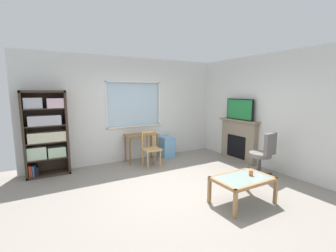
{
  "coord_description": "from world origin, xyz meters",
  "views": [
    {
      "loc": [
        -2.19,
        -3.67,
        1.9
      ],
      "look_at": [
        0.25,
        0.6,
        1.15
      ],
      "focal_mm": 24.85,
      "sensor_mm": 36.0,
      "label": 1
    }
  ],
  "objects_px": {
    "plastic_drawer_unit": "(167,147)",
    "sippy_cup": "(251,173)",
    "coffee_table": "(243,181)",
    "fireplace": "(239,140)",
    "bookshelf": "(45,132)",
    "office_chair": "(264,152)",
    "desk_under_window": "(141,139)",
    "wooden_chair": "(151,148)",
    "tv": "(240,109)"
  },
  "relations": [
    {
      "from": "fireplace",
      "to": "sippy_cup",
      "type": "height_order",
      "value": "fireplace"
    },
    {
      "from": "tv",
      "to": "coffee_table",
      "type": "height_order",
      "value": "tv"
    },
    {
      "from": "plastic_drawer_unit",
      "to": "desk_under_window",
      "type": "bearing_deg",
      "value": -176.5
    },
    {
      "from": "desk_under_window",
      "to": "plastic_drawer_unit",
      "type": "height_order",
      "value": "desk_under_window"
    },
    {
      "from": "bookshelf",
      "to": "office_chair",
      "type": "bearing_deg",
      "value": -31.03
    },
    {
      "from": "desk_under_window",
      "to": "office_chair",
      "type": "distance_m",
      "value": 3.05
    },
    {
      "from": "wooden_chair",
      "to": "office_chair",
      "type": "xyz_separation_m",
      "value": [
        1.86,
        -1.88,
        0.09
      ]
    },
    {
      "from": "desk_under_window",
      "to": "office_chair",
      "type": "xyz_separation_m",
      "value": [
        1.9,
        -2.39,
        -0.06
      ]
    },
    {
      "from": "office_chair",
      "to": "coffee_table",
      "type": "distance_m",
      "value": 1.52
    },
    {
      "from": "plastic_drawer_unit",
      "to": "sippy_cup",
      "type": "height_order",
      "value": "plastic_drawer_unit"
    },
    {
      "from": "office_chair",
      "to": "coffee_table",
      "type": "bearing_deg",
      "value": -154.23
    },
    {
      "from": "bookshelf",
      "to": "sippy_cup",
      "type": "height_order",
      "value": "bookshelf"
    },
    {
      "from": "bookshelf",
      "to": "plastic_drawer_unit",
      "type": "xyz_separation_m",
      "value": [
        3.07,
        -0.06,
        -0.7
      ]
    },
    {
      "from": "wooden_chair",
      "to": "sippy_cup",
      "type": "xyz_separation_m",
      "value": [
        0.69,
        -2.54,
        0.04
      ]
    },
    {
      "from": "desk_under_window",
      "to": "sippy_cup",
      "type": "height_order",
      "value": "desk_under_window"
    },
    {
      "from": "bookshelf",
      "to": "fireplace",
      "type": "xyz_separation_m",
      "value": [
        4.6,
        -1.34,
        -0.42
      ]
    },
    {
      "from": "bookshelf",
      "to": "office_chair",
      "type": "xyz_separation_m",
      "value": [
        4.15,
        -2.5,
        -0.43
      ]
    },
    {
      "from": "coffee_table",
      "to": "sippy_cup",
      "type": "distance_m",
      "value": 0.22
    },
    {
      "from": "wooden_chair",
      "to": "sippy_cup",
      "type": "height_order",
      "value": "wooden_chair"
    },
    {
      "from": "desk_under_window",
      "to": "tv",
      "type": "bearing_deg",
      "value": -28.01
    },
    {
      "from": "fireplace",
      "to": "sippy_cup",
      "type": "bearing_deg",
      "value": -131.69
    },
    {
      "from": "fireplace",
      "to": "plastic_drawer_unit",
      "type": "bearing_deg",
      "value": 139.85
    },
    {
      "from": "tv",
      "to": "office_chair",
      "type": "xyz_separation_m",
      "value": [
        -0.42,
        -1.15,
        -0.85
      ]
    },
    {
      "from": "desk_under_window",
      "to": "sippy_cup",
      "type": "bearing_deg",
      "value": -76.6
    },
    {
      "from": "fireplace",
      "to": "sippy_cup",
      "type": "distance_m",
      "value": 2.43
    },
    {
      "from": "plastic_drawer_unit",
      "to": "coffee_table",
      "type": "relative_size",
      "value": 0.59
    },
    {
      "from": "bookshelf",
      "to": "office_chair",
      "type": "height_order",
      "value": "bookshelf"
    },
    {
      "from": "desk_under_window",
      "to": "plastic_drawer_unit",
      "type": "distance_m",
      "value": 0.88
    },
    {
      "from": "fireplace",
      "to": "tv",
      "type": "relative_size",
      "value": 1.39
    },
    {
      "from": "bookshelf",
      "to": "wooden_chair",
      "type": "relative_size",
      "value": 2.12
    },
    {
      "from": "plastic_drawer_unit",
      "to": "fireplace",
      "type": "height_order",
      "value": "fireplace"
    },
    {
      "from": "fireplace",
      "to": "coffee_table",
      "type": "bearing_deg",
      "value": -134.86
    },
    {
      "from": "plastic_drawer_unit",
      "to": "tv",
      "type": "distance_m",
      "value": 2.27
    },
    {
      "from": "wooden_chair",
      "to": "coffee_table",
      "type": "distance_m",
      "value": 2.58
    },
    {
      "from": "bookshelf",
      "to": "tv",
      "type": "bearing_deg",
      "value": -16.36
    },
    {
      "from": "bookshelf",
      "to": "coffee_table",
      "type": "bearing_deg",
      "value": -48.49
    },
    {
      "from": "plastic_drawer_unit",
      "to": "fireplace",
      "type": "distance_m",
      "value": 2.01
    },
    {
      "from": "sippy_cup",
      "to": "coffee_table",
      "type": "bearing_deg",
      "value": 179.28
    },
    {
      "from": "bookshelf",
      "to": "sippy_cup",
      "type": "xyz_separation_m",
      "value": [
        2.98,
        -3.16,
        -0.49
      ]
    },
    {
      "from": "tv",
      "to": "sippy_cup",
      "type": "bearing_deg",
      "value": -131.37
    },
    {
      "from": "plastic_drawer_unit",
      "to": "wooden_chair",
      "type": "bearing_deg",
      "value": -144.11
    },
    {
      "from": "tv",
      "to": "coffee_table",
      "type": "relative_size",
      "value": 0.9
    },
    {
      "from": "wooden_chair",
      "to": "coffee_table",
      "type": "bearing_deg",
      "value": -78.8
    },
    {
      "from": "office_chair",
      "to": "sippy_cup",
      "type": "bearing_deg",
      "value": -150.67
    },
    {
      "from": "desk_under_window",
      "to": "plastic_drawer_unit",
      "type": "xyz_separation_m",
      "value": [
        0.82,
        0.05,
        -0.32
      ]
    },
    {
      "from": "wooden_chair",
      "to": "plastic_drawer_unit",
      "type": "bearing_deg",
      "value": 35.89
    },
    {
      "from": "bookshelf",
      "to": "plastic_drawer_unit",
      "type": "bearing_deg",
      "value": -1.08
    },
    {
      "from": "bookshelf",
      "to": "plastic_drawer_unit",
      "type": "relative_size",
      "value": 3.26
    },
    {
      "from": "plastic_drawer_unit",
      "to": "tv",
      "type": "xyz_separation_m",
      "value": [
        1.51,
        -1.29,
        1.11
      ]
    },
    {
      "from": "office_chair",
      "to": "bookshelf",
      "type": "bearing_deg",
      "value": 148.97
    }
  ]
}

